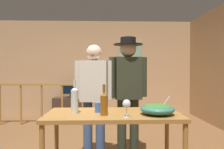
{
  "coord_description": "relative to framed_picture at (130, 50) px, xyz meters",
  "views": [
    {
      "loc": [
        0.3,
        -3.38,
        1.25
      ],
      "look_at": [
        0.39,
        -0.6,
        1.2
      ],
      "focal_mm": 35.76,
      "sensor_mm": 36.0,
      "label": 1
    }
  ],
  "objects": [
    {
      "name": "back_wall",
      "position": [
        -1.04,
        0.06,
        -0.5
      ],
      "size": [
        5.62,
        0.1,
        2.64
      ],
      "primitive_type": "cube",
      "color": "tan",
      "rests_on": "ground_plane"
    },
    {
      "name": "person_standing_right",
      "position": [
        -0.4,
        -3.16,
        -0.79
      ],
      "size": [
        0.55,
        0.42,
        1.72
      ],
      "rotation": [
        0.0,
        0.0,
        3.26
      ],
      "color": "#2D3323",
      "rests_on": "ground_plane"
    },
    {
      "name": "tv_console",
      "position": [
        -1.66,
        -0.29,
        -1.56
      ],
      "size": [
        0.9,
        0.4,
        0.52
      ],
      "primitive_type": "cube",
      "color": "#38281E",
      "rests_on": "ground_plane"
    },
    {
      "name": "wine_bottle_amber",
      "position": [
        -0.75,
        -4.03,
        -0.9
      ],
      "size": [
        0.08,
        0.08,
        0.32
      ],
      "color": "brown",
      "rests_on": "serving_table"
    },
    {
      "name": "flat_screen_tv",
      "position": [
        -1.66,
        -0.32,
        -1.07
      ],
      "size": [
        0.47,
        0.12,
        0.38
      ],
      "color": "black",
      "rests_on": "tv_console"
    },
    {
      "name": "framed_picture",
      "position": [
        0.0,
        0.0,
        0.0
      ],
      "size": [
        0.66,
        0.03,
        0.51
      ],
      "primitive_type": "cube",
      "color": "#78A486"
    },
    {
      "name": "wine_bottle_clear",
      "position": [
        -1.06,
        -3.91,
        -0.88
      ],
      "size": [
        0.08,
        0.08,
        0.36
      ],
      "color": "silver",
      "rests_on": "serving_table"
    },
    {
      "name": "person_standing_left",
      "position": [
        -0.89,
        -3.16,
        -0.87
      ],
      "size": [
        0.56,
        0.26,
        1.61
      ],
      "rotation": [
        0.0,
        0.0,
        3.03
      ],
      "color": "#3D5684",
      "rests_on": "ground_plane"
    },
    {
      "name": "mug_blue",
      "position": [
        -0.81,
        -3.87,
        -0.97
      ],
      "size": [
        0.11,
        0.07,
        0.11
      ],
      "color": "#3866B2",
      "rests_on": "serving_table"
    },
    {
      "name": "wine_glass",
      "position": [
        -0.52,
        -4.14,
        -0.9
      ],
      "size": [
        0.08,
        0.08,
        0.18
      ],
      "color": "silver",
      "rests_on": "serving_table"
    },
    {
      "name": "serving_table",
      "position": [
        -0.65,
        -3.9,
        -1.11
      ],
      "size": [
        1.44,
        0.71,
        0.79
      ],
      "color": "#9E6B33",
      "rests_on": "ground_plane"
    },
    {
      "name": "salad_bowl",
      "position": [
        -0.19,
        -4.02,
        -0.96
      ],
      "size": [
        0.36,
        0.36,
        0.2
      ],
      "color": "#337060",
      "rests_on": "serving_table"
    },
    {
      "name": "stair_railing",
      "position": [
        -1.49,
        -1.15,
        -1.19
      ],
      "size": [
        3.39,
        0.1,
        1.0
      ],
      "color": "#9E6B33",
      "rests_on": "ground_plane"
    }
  ]
}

